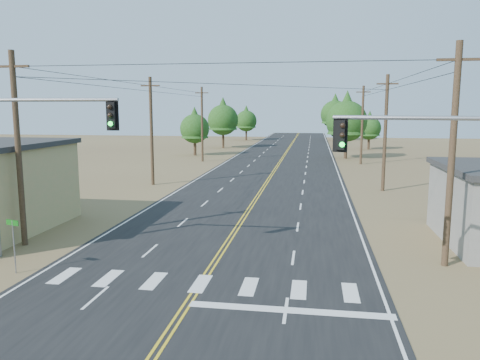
# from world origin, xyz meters

# --- Properties ---
(road) EXTENTS (15.00, 200.00, 0.02)m
(road) POSITION_xyz_m (0.00, 30.00, 0.01)
(road) COLOR black
(road) RESTS_ON ground
(utility_pole_left_near) EXTENTS (1.80, 0.30, 10.00)m
(utility_pole_left_near) POSITION_xyz_m (-10.50, 12.00, 5.12)
(utility_pole_left_near) COLOR #4C3826
(utility_pole_left_near) RESTS_ON ground
(utility_pole_left_mid) EXTENTS (1.80, 0.30, 10.00)m
(utility_pole_left_mid) POSITION_xyz_m (-10.50, 32.00, 5.12)
(utility_pole_left_mid) COLOR #4C3826
(utility_pole_left_mid) RESTS_ON ground
(utility_pole_left_far) EXTENTS (1.80, 0.30, 10.00)m
(utility_pole_left_far) POSITION_xyz_m (-10.50, 52.00, 5.12)
(utility_pole_left_far) COLOR #4C3826
(utility_pole_left_far) RESTS_ON ground
(utility_pole_right_near) EXTENTS (1.80, 0.30, 10.00)m
(utility_pole_right_near) POSITION_xyz_m (10.50, 12.00, 5.12)
(utility_pole_right_near) COLOR #4C3826
(utility_pole_right_near) RESTS_ON ground
(utility_pole_right_mid) EXTENTS (1.80, 0.30, 10.00)m
(utility_pole_right_mid) POSITION_xyz_m (10.50, 32.00, 5.12)
(utility_pole_right_mid) COLOR #4C3826
(utility_pole_right_mid) RESTS_ON ground
(utility_pole_right_far) EXTENTS (1.80, 0.30, 10.00)m
(utility_pole_right_far) POSITION_xyz_m (10.50, 52.00, 5.12)
(utility_pole_right_far) COLOR #4C3826
(utility_pole_right_far) RESTS_ON ground
(signal_mast_left) EXTENTS (6.47, 0.46, 7.72)m
(signal_mast_left) POSITION_xyz_m (-8.69, 10.04, 5.23)
(signal_mast_left) COLOR gray
(signal_mast_left) RESTS_ON ground
(signal_mast_right) EXTENTS (6.02, 2.00, 7.00)m
(signal_mast_right) POSITION_xyz_m (9.26, 6.14, 4.77)
(signal_mast_right) COLOR gray
(signal_mast_right) RESTS_ON ground
(street_sign) EXTENTS (0.69, 0.22, 2.38)m
(street_sign) POSITION_xyz_m (-8.28, 8.00, 1.60)
(street_sign) COLOR gray
(street_sign) RESTS_ON ground
(tree_left_near) EXTENTS (4.47, 4.47, 7.44)m
(tree_left_near) POSITION_xyz_m (-13.61, 60.02, 4.55)
(tree_left_near) COLOR #3F2D1E
(tree_left_near) RESTS_ON ground
(tree_left_mid) EXTENTS (5.54, 5.54, 9.24)m
(tree_left_mid) POSITION_xyz_m (-11.98, 74.32, 5.65)
(tree_left_mid) COLOR #3F2D1E
(tree_left_mid) RESTS_ON ground
(tree_left_far) EXTENTS (4.75, 4.75, 7.92)m
(tree_left_far) POSITION_xyz_m (-10.83, 95.85, 4.85)
(tree_left_far) COLOR #3F2D1E
(tree_left_far) RESTS_ON ground
(tree_right_near) EXTENTS (5.83, 5.83, 9.71)m
(tree_right_near) POSITION_xyz_m (9.00, 58.98, 5.94)
(tree_right_near) COLOR #3F2D1E
(tree_right_near) RESTS_ON ground
(tree_right_mid) EXTENTS (4.07, 4.07, 6.79)m
(tree_right_mid) POSITION_xyz_m (14.00, 75.14, 4.15)
(tree_right_mid) COLOR #3F2D1E
(tree_right_mid) RESTS_ON ground
(tree_right_far) EXTENTS (6.35, 6.35, 10.58)m
(tree_right_far) POSITION_xyz_m (9.00, 99.01, 6.48)
(tree_right_far) COLOR #3F2D1E
(tree_right_far) RESTS_ON ground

